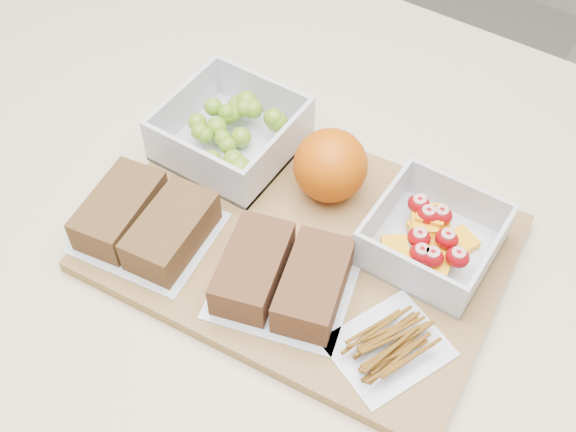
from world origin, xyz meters
The scene contains 8 objects.
counter centered at (0.00, 0.00, 0.45)m, with size 1.20×0.90×0.90m, color beige.
cutting_board centered at (0.03, -0.01, 0.91)m, with size 0.42×0.30×0.02m, color olive.
grape_container centered at (-0.12, 0.06, 0.94)m, with size 0.14×0.14×0.06m.
fruit_container centered at (0.15, 0.05, 0.94)m, with size 0.12×0.12×0.05m.
orange centered at (0.01, 0.06, 0.96)m, with size 0.08×0.08×0.08m, color #C75104.
sandwich_bag_left centered at (-0.12, -0.10, 0.94)m, with size 0.15×0.14×0.04m.
sandwich_bag_center centered at (0.04, -0.08, 0.94)m, with size 0.16×0.15×0.04m.
pretzel_bag centered at (0.16, -0.08, 0.93)m, with size 0.12×0.13×0.02m.
Camera 1 is at (0.27, -0.41, 1.54)m, focal length 45.00 mm.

